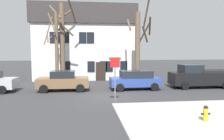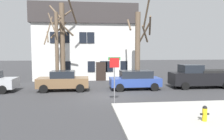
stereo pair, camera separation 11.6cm
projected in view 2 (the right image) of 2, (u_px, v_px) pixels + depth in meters
ground_plane at (107, 97)px, 16.37m from camera, size 120.00×120.00×0.00m
sidewalk_slab at (198, 117)px, 11.13m from camera, size 8.05×6.30×0.12m
building_main at (85, 42)px, 27.95m from camera, size 11.97×7.60×8.63m
tree_bare_near at (56, 47)px, 20.65m from camera, size 2.10×2.08×6.93m
tree_bare_mid at (63, 41)px, 21.80m from camera, size 2.69×2.68×8.25m
tree_bare_far at (139, 45)px, 21.70m from camera, size 2.51×2.70×8.30m
car_brown_sedan at (63, 81)px, 18.68m from camera, size 4.25×2.07×1.69m
car_blue_wagon at (135, 80)px, 19.26m from camera, size 4.35×2.09×1.66m
pickup_truck_black at (200, 77)px, 20.11m from camera, size 5.58×2.20×2.12m
fire_hydrant at (205, 113)px, 10.30m from camera, size 0.42×0.22×0.73m
street_sign_pole at (114, 72)px, 13.82m from camera, size 0.76×0.07×2.99m
bicycle_leaning at (63, 81)px, 21.98m from camera, size 1.69×0.54×1.03m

